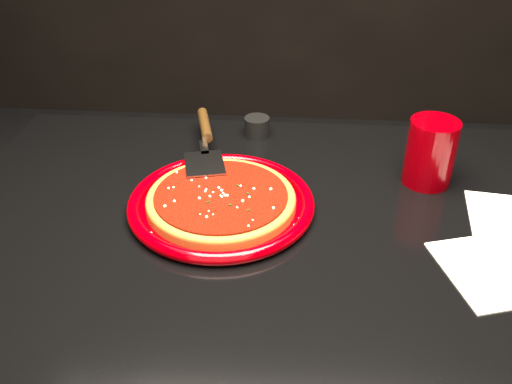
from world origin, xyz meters
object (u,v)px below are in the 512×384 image
(table, at_px, (278,369))
(ramekin, at_px, (257,127))
(pizza_server, at_px, (206,141))
(cup, at_px, (430,152))
(plate, at_px, (221,203))

(table, height_order, ramekin, ramekin)
(pizza_server, bearing_deg, cup, -20.90)
(plate, bearing_deg, cup, 17.93)
(table, relative_size, plate, 3.59)
(plate, relative_size, cup, 2.61)
(pizza_server, bearing_deg, plate, -86.99)
(plate, distance_m, ramekin, 0.29)
(cup, relative_size, ramekin, 2.31)
(plate, distance_m, pizza_server, 0.19)
(table, relative_size, cup, 9.38)
(cup, bearing_deg, pizza_server, 172.83)
(pizza_server, bearing_deg, ramekin, 36.08)
(table, height_order, pizza_server, pizza_server)
(table, bearing_deg, ramekin, 101.79)
(plate, relative_size, ramekin, 6.04)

